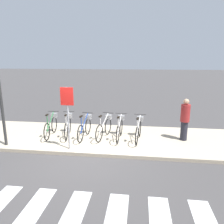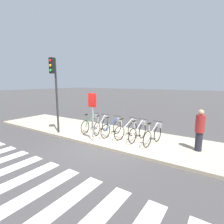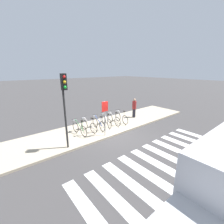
# 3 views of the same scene
# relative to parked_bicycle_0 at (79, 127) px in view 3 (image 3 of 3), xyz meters

# --- Properties ---
(ground_plane) EXTENTS (120.00, 120.00, 0.00)m
(ground_plane) POSITION_rel_parked_bicycle_0_xyz_m (1.78, -1.54, -0.56)
(ground_plane) COLOR #423F3F
(sidewalk) EXTENTS (16.46, 3.25, 0.12)m
(sidewalk) POSITION_rel_parked_bicycle_0_xyz_m (1.78, 0.08, -0.50)
(sidewalk) COLOR #B7A88E
(sidewalk) RESTS_ON ground_plane
(parked_bicycle_0) EXTENTS (0.46, 1.62, 0.99)m
(parked_bicycle_0) POSITION_rel_parked_bicycle_0_xyz_m (0.00, 0.00, 0.00)
(parked_bicycle_0) COLOR black
(parked_bicycle_0) RESTS_ON sidewalk
(parked_bicycle_1) EXTENTS (0.48, 1.60, 0.99)m
(parked_bicycle_1) POSITION_rel_parked_bicycle_0_xyz_m (0.69, 0.05, 0.00)
(parked_bicycle_1) COLOR black
(parked_bicycle_1) RESTS_ON sidewalk
(parked_bicycle_2) EXTENTS (0.46, 1.62, 0.99)m
(parked_bicycle_2) POSITION_rel_parked_bicycle_0_xyz_m (1.42, -0.05, 0.00)
(parked_bicycle_2) COLOR black
(parked_bicycle_2) RESTS_ON sidewalk
(parked_bicycle_3) EXTENTS (0.52, 1.59, 0.99)m
(parked_bicycle_3) POSITION_rel_parked_bicycle_0_xyz_m (2.19, 0.05, 0.00)
(parked_bicycle_3) COLOR black
(parked_bicycle_3) RESTS_ON sidewalk
(parked_bicycle_4) EXTENTS (0.46, 1.62, 0.99)m
(parked_bicycle_4) POSITION_rel_parked_bicycle_0_xyz_m (2.80, 0.00, 0.00)
(parked_bicycle_4) COLOR black
(parked_bicycle_4) RESTS_ON sidewalk
(parked_bicycle_5) EXTENTS (0.46, 1.61, 0.99)m
(parked_bicycle_5) POSITION_rel_parked_bicycle_0_xyz_m (3.53, -0.07, 0.00)
(parked_bicycle_5) COLOR black
(parked_bicycle_5) RESTS_ON sidewalk
(pedestrian) EXTENTS (0.34, 0.34, 1.61)m
(pedestrian) POSITION_rel_parked_bicycle_0_xyz_m (5.26, 0.14, 0.41)
(pedestrian) COLOR #23232D
(pedestrian) RESTS_ON sidewalk
(traffic_light) EXTENTS (0.24, 0.40, 3.80)m
(traffic_light) POSITION_rel_parked_bicycle_0_xyz_m (-1.25, -1.30, 2.28)
(traffic_light) COLOR #2D2D2D
(traffic_light) RESTS_ON sidewalk
(sign_post) EXTENTS (0.44, 0.07, 2.16)m
(sign_post) POSITION_rel_parked_bicycle_0_xyz_m (1.15, -1.25, 1.03)
(sign_post) COLOR #99999E
(sign_post) RESTS_ON sidewalk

